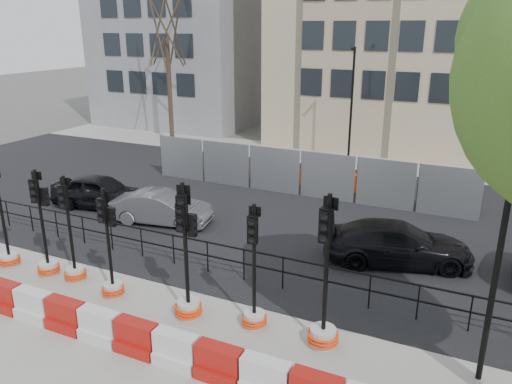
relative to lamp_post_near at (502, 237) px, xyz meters
The scene contains 22 objects.
ground 8.18m from the lamp_post_near, behind, with size 120.00×120.00×0.00m, color #51514C.
sidewalk_near 8.53m from the lamp_post_near, 161.70° to the right, with size 40.00×6.00×0.02m, color gray.
road 11.09m from the lamp_post_near, 134.93° to the left, with size 40.00×14.00×0.03m, color black.
sidewalk_far 18.42m from the lamp_post_near, 114.42° to the left, with size 40.00×4.00×0.02m, color gray.
building_grey 31.35m from the lamp_post_near, 133.69° to the left, with size 11.00×9.06×14.00m.
kerb_railing 8.10m from the lamp_post_near, 167.09° to the left, with size 18.00×0.04×1.00m.
heras_fencing 13.22m from the lamp_post_near, 127.98° to the left, with size 14.33×1.72×2.00m.
lamp_post_far 17.01m from the lamp_post_near, 114.30° to the left, with size 0.12×0.56×6.00m.
lamp_post_near is the anchor object (origin of this frame).
tree_bare_far 24.71m from the lamp_post_near, 139.11° to the left, with size 2.00×2.00×9.00m.
barrier_row 8.34m from the lamp_post_near, 163.09° to the right, with size 16.75×0.50×0.80m.
traffic_signal_a 13.46m from the lamp_post_near, behind, with size 0.62×0.62×3.13m.
traffic_signal_b 11.92m from the lamp_post_near, behind, with size 0.64×0.64×3.24m.
traffic_signal_c 11.02m from the lamp_post_near, behind, with size 0.62×0.62×3.16m.
traffic_signal_d 9.47m from the lamp_post_near, behind, with size 0.61×0.61×3.08m.
traffic_signal_e 7.21m from the lamp_post_near, behind, with size 0.70×0.70×3.55m.
traffic_signal_f 7.15m from the lamp_post_near, behind, with size 0.66×0.66×3.34m.
traffic_signal_g 5.67m from the lamp_post_near, behind, with size 0.63×0.63×3.18m.
traffic_signal_h 4.12m from the lamp_post_near, behind, with size 0.73×0.73×3.68m.
car_a 15.21m from the lamp_post_near, 161.56° to the left, with size 4.16×2.27×1.34m, color black.
car_b 12.13m from the lamp_post_near, 158.34° to the left, with size 3.86×1.94×1.22m, color #4F4F54.
car_c 5.96m from the lamp_post_near, 118.21° to the left, with size 4.83×3.06×1.30m, color black.
Camera 1 is at (6.97, -10.27, 6.99)m, focal length 35.00 mm.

